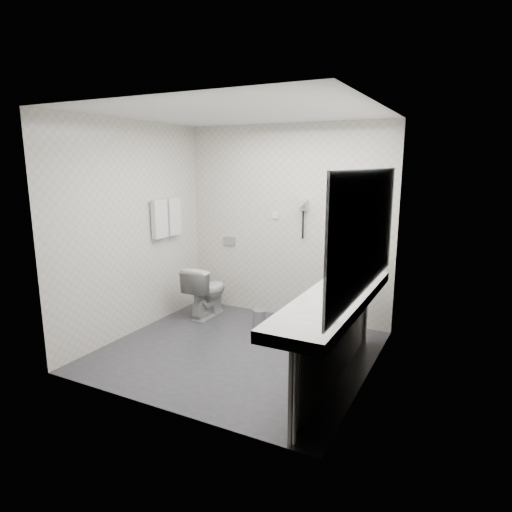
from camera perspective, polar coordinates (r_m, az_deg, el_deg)
The scene contains 32 objects.
floor at distance 4.92m, azimuth -2.40°, elevation -12.20°, with size 2.80×2.80×0.00m, color #2C2B30.
ceiling at distance 4.51m, azimuth -2.70°, elevation 18.13°, with size 2.80×2.80×0.00m, color silver.
wall_back at distance 5.71m, azimuth 3.94°, elevation 4.26°, with size 2.80×2.80×0.00m, color beige.
wall_front at distance 3.51m, azimuth -13.10°, elevation -0.98°, with size 2.80×2.80×0.00m, color beige.
wall_left at distance 5.38m, azimuth -15.65°, elevation 3.36°, with size 2.60×2.60×0.00m, color beige.
wall_right at distance 4.06m, azimuth 14.91°, elevation 0.68°, with size 2.60×2.60×0.00m, color beige.
vanity_counter at distance 4.05m, azimuth 10.13°, elevation -5.71°, with size 0.55×2.20×0.10m, color silver.
vanity_panel at distance 4.19m, azimuth 10.24°, elevation -11.30°, with size 0.03×2.15×0.75m, color gray.
vanity_post_near at distance 3.30m, azimuth 5.18°, elevation -17.97°, with size 0.06×0.06×0.75m, color silver.
vanity_post_far at distance 5.12m, azimuth 14.01°, elevation -7.06°, with size 0.06×0.06×0.75m, color silver.
mirror at distance 3.83m, azimuth 14.20°, elevation 3.11°, with size 0.02×2.20×1.05m, color #B2BCC6.
basin_near at distance 3.45m, azimuth 6.92°, elevation -8.16°, with size 0.40×0.31×0.05m, color silver.
basin_far at distance 4.64m, azimuth 12.52°, elevation -3.06°, with size 0.40×0.31×0.05m, color silver.
faucet_near at distance 3.36m, azimuth 10.10°, elevation -7.18°, with size 0.04×0.04×0.15m, color silver.
faucet_far at distance 4.57m, azimuth 14.94°, elevation -2.23°, with size 0.04×0.04×0.15m, color silver.
soap_bottle_a at distance 4.06m, azimuth 11.67°, elevation -4.17°, with size 0.05×0.05×0.11m, color silver.
soap_bottle_b at distance 4.06m, azimuth 11.93°, elevation -4.27°, with size 0.08×0.08×0.10m, color silver.
soap_bottle_c at distance 4.04m, azimuth 10.90°, elevation -4.13°, with size 0.05×0.05×0.12m, color silver.
glass_left at distance 4.24m, azimuth 12.50°, elevation -3.52°, with size 0.06×0.06×0.11m, color silver.
glass_right at distance 4.33m, azimuth 13.99°, elevation -3.27°, with size 0.06×0.06×0.11m, color silver.
toilet at distance 5.90m, azimuth -6.48°, elevation -4.52°, with size 0.39×0.68×0.69m, color silver.
flush_plate at distance 6.12m, azimuth -3.49°, elevation 1.96°, with size 0.18×0.02×0.12m, color #B2B5BA.
pedal_bin at distance 5.45m, azimuth 0.47°, elevation -8.36°, with size 0.17×0.17×0.24m, color #B2B5BA.
bin_lid at distance 5.41m, azimuth 0.47°, elevation -7.10°, with size 0.17×0.17×0.01m, color #B2B5BA.
towel_rail at distance 5.73m, azimuth -11.70°, elevation 7.09°, with size 0.02×0.02×0.62m, color silver.
towel_near at distance 5.63m, azimuth -12.42°, elevation 4.73°, with size 0.07×0.24×0.48m, color silver.
towel_far at distance 5.85m, azimuth -10.68°, elevation 5.07°, with size 0.07×0.24×0.48m, color silver.
dryer_cradle at distance 5.56m, azimuth 6.24°, elevation 6.60°, with size 0.10×0.04×0.14m, color #97989D.
dryer_barrel at distance 5.49m, azimuth 5.98°, elevation 6.86°, with size 0.08×0.08×0.14m, color #97989D.
dryer_cord at distance 5.57m, azimuth 6.12°, elevation 4.03°, with size 0.02×0.02×0.35m, color black.
switch_plate_a at distance 5.74m, azimuth 2.52°, elevation 5.34°, with size 0.09×0.02×0.09m, color silver.
switch_plate_b at distance 5.49m, azimuth 9.20°, elevation 4.88°, with size 0.09×0.02×0.09m, color silver.
Camera 1 is at (2.22, -3.90, 2.02)m, focal length 30.77 mm.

